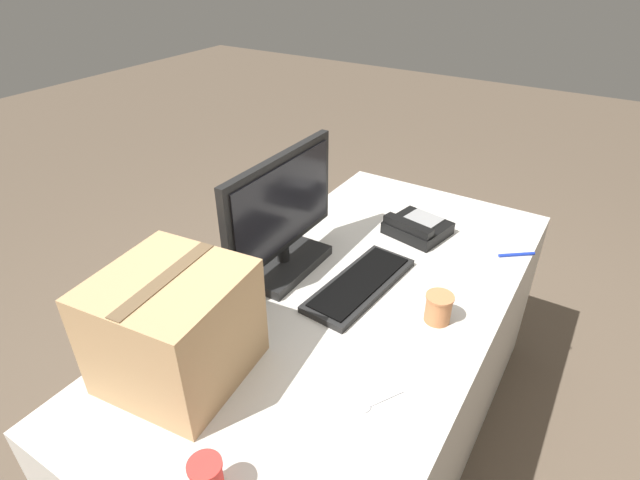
{
  "coord_description": "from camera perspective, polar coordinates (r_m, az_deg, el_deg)",
  "views": [
    {
      "loc": [
        -1.15,
        -0.59,
        1.75
      ],
      "look_at": [
        0.04,
        0.14,
        0.88
      ],
      "focal_mm": 28.0,
      "sensor_mm": 36.0,
      "label": 1
    }
  ],
  "objects": [
    {
      "name": "pen_marker",
      "position": [
        1.97,
        21.55,
        -1.55
      ],
      "size": [
        0.09,
        0.11,
        0.01
      ],
      "rotation": [
        0.0,
        0.0,
        5.38
      ],
      "color": "#1933B2",
      "rests_on": "office_desk"
    },
    {
      "name": "spoon",
      "position": [
        1.33,
        6.03,
        -18.2
      ],
      "size": [
        0.13,
        0.08,
        0.0
      ],
      "rotation": [
        0.0,
        0.0,
        2.61
      ],
      "color": "#B2B2B7",
      "rests_on": "office_desk"
    },
    {
      "name": "desk_phone",
      "position": [
        1.99,
        11.0,
        1.43
      ],
      "size": [
        0.24,
        0.25,
        0.08
      ],
      "rotation": [
        0.0,
        0.0,
        -0.21
      ],
      "color": "black",
      "rests_on": "office_desk"
    },
    {
      "name": "ground_plane",
      "position": [
        2.18,
        2.95,
        -21.79
      ],
      "size": [
        12.0,
        12.0,
        0.0
      ],
      "primitive_type": "plane",
      "color": "brown"
    },
    {
      "name": "cardboard_box",
      "position": [
        1.35,
        -16.26,
        -9.52
      ],
      "size": [
        0.38,
        0.37,
        0.31
      ],
      "rotation": [
        0.0,
        0.0,
        0.11
      ],
      "color": "tan",
      "rests_on": "office_desk"
    },
    {
      "name": "monitor",
      "position": [
        1.68,
        -4.36,
        2.12
      ],
      "size": [
        0.56,
        0.2,
        0.42
      ],
      "color": "black",
      "rests_on": "office_desk"
    },
    {
      "name": "keyboard",
      "position": [
        1.68,
        4.42,
        -4.99
      ],
      "size": [
        0.46,
        0.21,
        0.03
      ],
      "rotation": [
        0.0,
        0.0,
        -0.09
      ],
      "color": "black",
      "rests_on": "office_desk"
    },
    {
      "name": "paper_cup_right",
      "position": [
        1.56,
        13.38,
        -7.57
      ],
      "size": [
        0.09,
        0.09,
        0.09
      ],
      "color": "#BC7547",
      "rests_on": "office_desk"
    },
    {
      "name": "paper_cup_left",
      "position": [
        1.17,
        -12.79,
        -25.09
      ],
      "size": [
        0.07,
        0.07,
        0.1
      ],
      "color": "red",
      "rests_on": "office_desk"
    },
    {
      "name": "office_desk",
      "position": [
        1.89,
        3.26,
        -15.17
      ],
      "size": [
        1.8,
        0.9,
        0.73
      ],
      "color": "beige",
      "rests_on": "ground_plane"
    }
  ]
}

